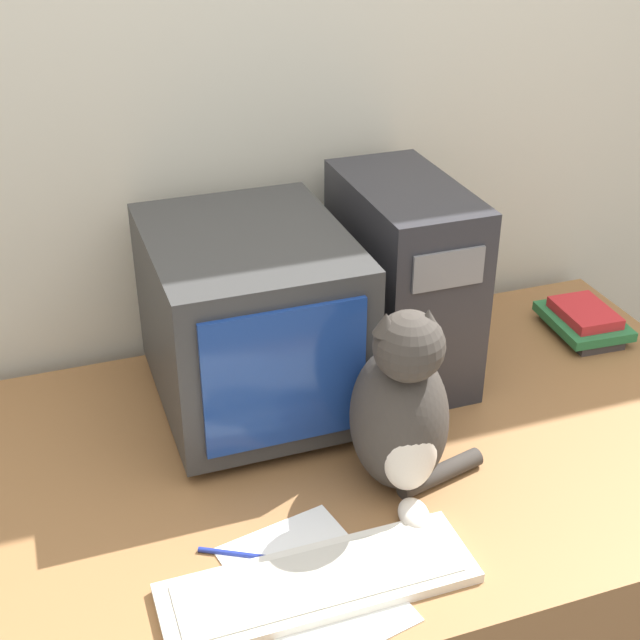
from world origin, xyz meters
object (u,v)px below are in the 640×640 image
(crt_monitor, at_px, (250,320))
(pen, at_px, (244,555))
(keyboard, at_px, (319,583))
(computer_tower, at_px, (402,279))
(cat, at_px, (402,412))
(book_stack, at_px, (583,321))

(crt_monitor, height_order, pen, crt_monitor)
(keyboard, distance_m, pen, 0.14)
(computer_tower, relative_size, pen, 3.04)
(computer_tower, height_order, cat, computer_tower)
(crt_monitor, xyz_separation_m, book_stack, (0.79, 0.02, -0.16))
(keyboard, xyz_separation_m, cat, (0.22, 0.19, 0.14))
(book_stack, relative_size, pen, 1.55)
(cat, height_order, book_stack, cat)
(keyboard, bearing_deg, book_stack, 32.75)
(pen, bearing_deg, book_stack, 25.13)
(computer_tower, distance_m, cat, 0.40)
(crt_monitor, xyz_separation_m, computer_tower, (0.34, 0.03, 0.02))
(computer_tower, distance_m, pen, 0.68)
(crt_monitor, relative_size, computer_tower, 1.12)
(crt_monitor, bearing_deg, computer_tower, 5.89)
(computer_tower, relative_size, keyboard, 0.84)
(keyboard, distance_m, cat, 0.32)
(computer_tower, xyz_separation_m, cat, (-0.16, -0.37, -0.05))
(cat, distance_m, pen, 0.35)
(computer_tower, distance_m, book_stack, 0.49)
(pen, bearing_deg, crt_monitor, 72.15)
(computer_tower, height_order, pen, computer_tower)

